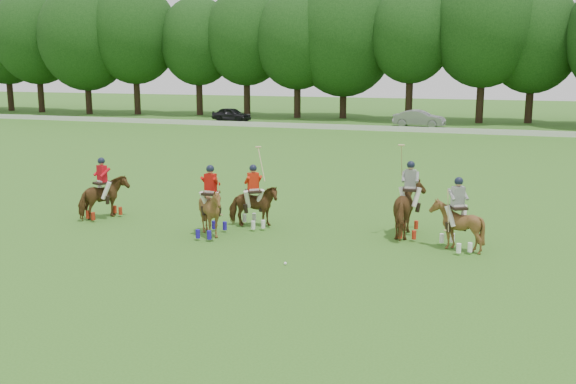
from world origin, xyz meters
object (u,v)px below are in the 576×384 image
(car_left, at_px, (232,114))
(polo_red_b, at_px, (253,205))
(polo_red_a, at_px, (103,197))
(polo_stripe_b, at_px, (456,224))
(polo_stripe_a, at_px, (409,209))
(polo_ball, at_px, (285,263))
(car_mid, at_px, (419,119))
(polo_red_c, at_px, (211,211))

(car_left, height_order, polo_red_b, polo_red_b)
(polo_red_a, bearing_deg, polo_stripe_b, -0.23)
(polo_stripe_a, distance_m, polo_ball, 5.20)
(car_mid, xyz_separation_m, polo_red_b, (-0.98, -37.96, 0.02))
(polo_red_c, distance_m, polo_ball, 4.00)
(car_left, xyz_separation_m, polo_red_c, (16.33, -39.51, 0.19))
(polo_red_b, bearing_deg, polo_red_a, -174.36)
(polo_red_b, relative_size, polo_red_c, 1.16)
(car_mid, height_order, polo_red_c, polo_red_c)
(car_mid, distance_m, polo_stripe_b, 39.01)
(car_left, relative_size, polo_stripe_b, 1.75)
(polo_red_c, bearing_deg, car_left, 112.46)
(polo_red_c, bearing_deg, polo_stripe_a, 18.92)
(polo_stripe_a, relative_size, polo_ball, 33.72)
(polo_stripe_a, xyz_separation_m, polo_ball, (-2.86, -4.25, -0.88))
(polo_red_b, height_order, polo_ball, polo_red_b)
(polo_stripe_b, bearing_deg, car_left, 121.96)
(polo_red_b, bearing_deg, polo_stripe_a, 5.96)
(car_mid, bearing_deg, polo_red_b, -177.07)
(polo_ball, bearing_deg, car_mid, 91.96)
(polo_red_a, distance_m, polo_ball, 8.69)
(polo_stripe_a, bearing_deg, polo_ball, -123.95)
(polo_ball, bearing_deg, polo_red_b, 123.07)
(car_mid, xyz_separation_m, polo_red_c, (-1.86, -39.51, 0.11))
(polo_red_b, bearing_deg, car_mid, 88.52)
(polo_red_b, xyz_separation_m, polo_red_c, (-0.87, -1.55, 0.09))
(polo_red_a, distance_m, polo_stripe_a, 10.98)
(car_left, distance_m, polo_ball, 46.05)
(polo_stripe_a, bearing_deg, polo_stripe_b, -36.06)
(polo_red_b, distance_m, polo_stripe_b, 6.88)
(car_left, bearing_deg, car_mid, -80.75)
(polo_red_a, bearing_deg, polo_ball, -21.26)
(car_mid, bearing_deg, polo_ball, -173.63)
(polo_red_a, bearing_deg, polo_stripe_a, 5.79)
(polo_red_c, height_order, polo_stripe_b, polo_red_c)
(polo_ball, bearing_deg, car_left, 115.21)
(car_mid, relative_size, polo_red_c, 1.92)
(car_mid, height_order, polo_ball, car_mid)
(polo_red_b, xyz_separation_m, polo_stripe_a, (5.27, 0.55, 0.15))
(polo_ball, bearing_deg, polo_red_c, 146.86)
(polo_stripe_b, bearing_deg, polo_red_b, 174.93)
(car_left, height_order, car_mid, car_mid)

